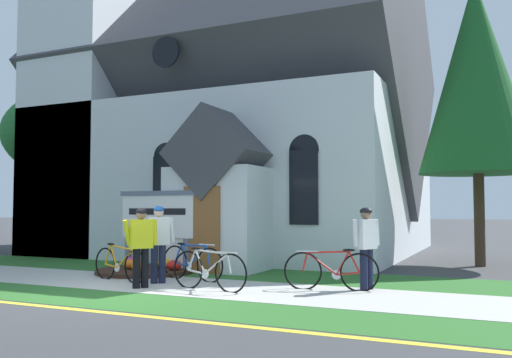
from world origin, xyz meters
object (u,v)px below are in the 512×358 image
at_px(bicycle_green, 192,262).
at_px(roadside_conifer, 476,75).
at_px(bicycle_red, 331,270).
at_px(cyclist_in_green_jersey, 141,242).
at_px(church_sign, 157,217).
at_px(bicycle_white, 120,264).
at_px(cyclist_in_orange_jersey, 159,238).
at_px(cyclist_in_yellow_jersey, 366,242).
at_px(yard_deciduous_tree, 69,135).
at_px(bicycle_black, 209,270).

xyz_separation_m(bicycle_green, roadside_conifer, (5.61, 5.67, 4.83)).
xyz_separation_m(bicycle_red, cyclist_in_green_jersey, (-3.47, -1.30, 0.52)).
relative_size(church_sign, bicycle_red, 1.26).
relative_size(bicycle_white, cyclist_in_orange_jersey, 1.06).
height_order(cyclist_in_yellow_jersey, yard_deciduous_tree, yard_deciduous_tree).
bearing_deg(cyclist_in_orange_jersey, cyclist_in_yellow_jersey, 12.63).
relative_size(bicycle_white, cyclist_in_green_jersey, 1.09).
xyz_separation_m(bicycle_red, cyclist_in_orange_jersey, (-3.55, -0.59, 0.56)).
distance_m(church_sign, bicycle_white, 2.19).
xyz_separation_m(bicycle_red, roadside_conifer, (2.43, 5.80, 4.84)).
distance_m(bicycle_white, roadside_conifer, 10.63).
relative_size(bicycle_green, yard_deciduous_tree, 0.29).
distance_m(roadside_conifer, yard_deciduous_tree, 14.42).
relative_size(bicycle_green, bicycle_red, 0.99).
bearing_deg(cyclist_in_green_jersey, bicycle_red, 20.50).
bearing_deg(yard_deciduous_tree, bicycle_black, -33.66).
height_order(church_sign, bicycle_black, church_sign).
bearing_deg(bicycle_red, bicycle_green, 177.64).
bearing_deg(bicycle_black, bicycle_red, 23.87).
relative_size(cyclist_in_green_jersey, cyclist_in_orange_jersey, 0.97).
xyz_separation_m(cyclist_in_yellow_jersey, yard_deciduous_tree, (-12.57, 5.25, 3.44)).
bearing_deg(bicycle_red, cyclist_in_green_jersey, -159.50).
relative_size(bicycle_black, cyclist_in_green_jersey, 1.13).
relative_size(bicycle_black, roadside_conifer, 0.22).
distance_m(bicycle_black, yard_deciduous_tree, 12.45).
relative_size(bicycle_green, cyclist_in_yellow_jersey, 1.12).
distance_m(bicycle_black, roadside_conifer, 9.48).
relative_size(cyclist_in_yellow_jersey, cyclist_in_orange_jersey, 0.98).
distance_m(bicycle_white, cyclist_in_yellow_jersey, 5.24).
height_order(cyclist_in_yellow_jersey, cyclist_in_orange_jersey, cyclist_in_orange_jersey).
bearing_deg(cyclist_in_green_jersey, roadside_conifer, 50.27).
xyz_separation_m(roadside_conifer, yard_deciduous_tree, (-14.39, -0.21, -0.87)).
height_order(cyclist_in_orange_jersey, roadside_conifer, roadside_conifer).
bearing_deg(roadside_conifer, bicycle_green, -134.69).
height_order(bicycle_green, yard_deciduous_tree, yard_deciduous_tree).
bearing_deg(bicycle_white, roadside_conifer, 42.83).
bearing_deg(bicycle_red, church_sign, 165.21).
bearing_deg(yard_deciduous_tree, cyclist_in_green_jersey, -39.03).
xyz_separation_m(church_sign, cyclist_in_green_jersey, (1.42, -2.59, -0.44)).
distance_m(cyclist_in_green_jersey, cyclist_in_orange_jersey, 0.71).
bearing_deg(roadside_conifer, yard_deciduous_tree, -179.16).
relative_size(cyclist_in_orange_jersey, yard_deciduous_tree, 0.27).
relative_size(church_sign, yard_deciduous_tree, 0.38).
relative_size(church_sign, bicycle_black, 1.28).
bearing_deg(bicycle_green, cyclist_in_green_jersey, -101.54).
distance_m(bicycle_white, cyclist_in_green_jersey, 1.35).
xyz_separation_m(bicycle_white, cyclist_in_yellow_jersey, (5.12, 0.97, 0.54)).
height_order(church_sign, roadside_conifer, roadside_conifer).
height_order(bicycle_red, cyclist_in_yellow_jersey, cyclist_in_yellow_jersey).
bearing_deg(church_sign, bicycle_green, -34.12).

